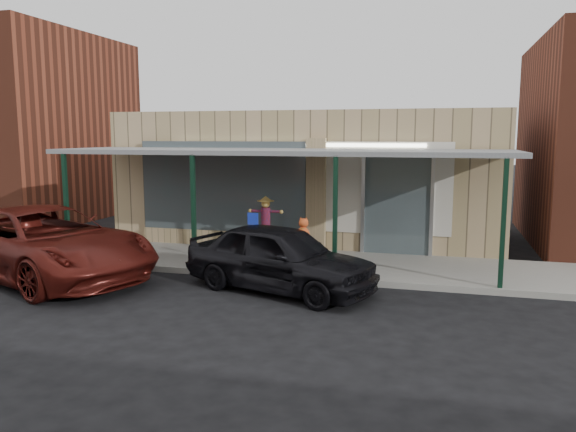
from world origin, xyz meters
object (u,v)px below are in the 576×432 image
(barrel_scarecrow, at_px, (266,235))
(handicap_sign, at_px, (253,233))
(barrel_pumpkin, at_px, (296,255))
(parked_sedan, at_px, (280,257))
(car_maroon, at_px, (44,243))

(barrel_scarecrow, bearing_deg, handicap_sign, -70.84)
(handicap_sign, bearing_deg, barrel_pumpkin, 48.22)
(parked_sedan, height_order, car_maroon, car_maroon)
(parked_sedan, relative_size, car_maroon, 0.77)
(barrel_scarecrow, bearing_deg, parked_sedan, -53.73)
(barrel_scarecrow, distance_m, barrel_pumpkin, 1.46)
(barrel_scarecrow, distance_m, car_maroon, 5.69)
(handicap_sign, distance_m, car_maroon, 5.10)
(barrel_scarecrow, bearing_deg, car_maroon, -131.75)
(handicap_sign, xyz_separation_m, car_maroon, (-4.82, -1.67, -0.19))
(barrel_scarecrow, distance_m, parked_sedan, 3.12)
(parked_sedan, bearing_deg, barrel_pumpkin, 21.91)
(car_maroon, bearing_deg, barrel_pumpkin, -46.40)
(barrel_scarecrow, height_order, barrel_pumpkin, barrel_scarecrow)
(barrel_scarecrow, height_order, handicap_sign, barrel_scarecrow)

